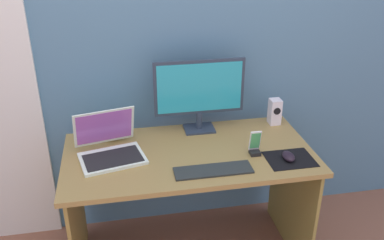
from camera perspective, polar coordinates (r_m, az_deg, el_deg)
wall_back at (r=2.51m, az=-2.28°, el=10.86°), size 6.00×0.04×2.50m
desk at (r=2.38m, az=-0.41°, el=-7.65°), size 1.35×0.69×0.74m
monitor at (r=2.44m, az=1.02°, el=3.89°), size 0.53×0.14×0.44m
speaker_right at (r=2.63m, az=11.16°, el=1.13°), size 0.07×0.08×0.16m
laptop at (r=2.29m, az=-11.10°, el=-3.70°), size 0.39×0.37×0.24m
fishbowl at (r=2.46m, az=-10.64°, el=-0.96°), size 0.14×0.14×0.14m
keyboard_external at (r=2.14m, az=2.90°, el=-6.82°), size 0.40×0.12×0.01m
mousepad at (r=2.29m, az=13.13°, el=-5.18°), size 0.25×0.20×0.00m
mouse at (r=2.28m, az=12.95°, el=-4.82°), size 0.06×0.10×0.04m
phone_in_dock at (r=2.29m, az=8.54°, el=-3.51°), size 0.06×0.06×0.14m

